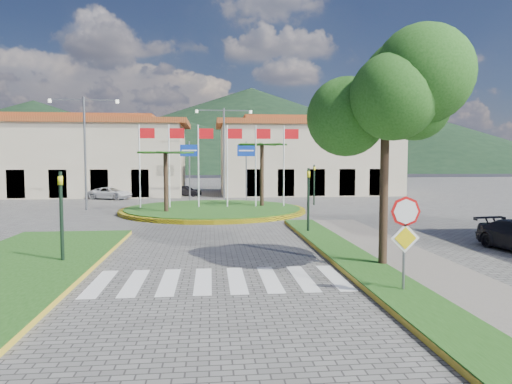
{
  "coord_description": "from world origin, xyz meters",
  "views": [
    {
      "loc": [
        -0.16,
        -9.41,
        3.6
      ],
      "look_at": [
        1.58,
        8.0,
        2.36
      ],
      "focal_mm": 32.0,
      "sensor_mm": 36.0,
      "label": 1
    }
  ],
  "objects": [
    {
      "name": "building_right",
      "position": [
        10.0,
        38.0,
        3.9
      ],
      "size": [
        19.08,
        9.54,
        8.05
      ],
      "color": "#C0B291",
      "rests_on": "ground"
    },
    {
      "name": "verge_right",
      "position": [
        4.8,
        2.0,
        0.09
      ],
      "size": [
        1.6,
        28.0,
        0.18
      ],
      "primitive_type": "cube",
      "color": "#1E4A15",
      "rests_on": "ground"
    },
    {
      "name": "street_lamp_centre",
      "position": [
        1.0,
        30.0,
        4.5
      ],
      "size": [
        4.8,
        0.16,
        8.0
      ],
      "color": "slate",
      "rests_on": "ground"
    },
    {
      "name": "street_lamp_west",
      "position": [
        -9.0,
        24.0,
        4.5
      ],
      "size": [
        4.8,
        0.16,
        8.0
      ],
      "color": "slate",
      "rests_on": "ground"
    },
    {
      "name": "direction_sign_east",
      "position": [
        3.0,
        30.97,
        3.53
      ],
      "size": [
        1.6,
        0.14,
        5.2
      ],
      "color": "slate",
      "rests_on": "ground"
    },
    {
      "name": "direction_sign_west",
      "position": [
        -2.0,
        30.97,
        3.53
      ],
      "size": [
        1.6,
        0.14,
        5.2
      ],
      "color": "slate",
      "rests_on": "ground"
    },
    {
      "name": "roundabout_island",
      "position": [
        0.0,
        22.0,
        0.17
      ],
      "size": [
        12.7,
        12.7,
        6.0
      ],
      "color": "yellow",
      "rests_on": "ground"
    },
    {
      "name": "traffic_light_right",
      "position": [
        4.5,
        12.0,
        1.94
      ],
      "size": [
        0.15,
        0.18,
        3.2
      ],
      "color": "black",
      "rests_on": "ground"
    },
    {
      "name": "hill_far_west",
      "position": [
        -55.0,
        140.0,
        11.0
      ],
      "size": [
        140.0,
        140.0,
        22.0
      ],
      "primitive_type": "cone",
      "color": "black",
      "rests_on": "ground"
    },
    {
      "name": "hill_far_east",
      "position": [
        70.0,
        135.0,
        9.0
      ],
      "size": [
        120.0,
        120.0,
        18.0
      ],
      "primitive_type": "cone",
      "color": "black",
      "rests_on": "ground"
    },
    {
      "name": "building_left",
      "position": [
        -14.0,
        38.0,
        3.9
      ],
      "size": [
        23.32,
        9.54,
        8.05
      ],
      "color": "#C0B291",
      "rests_on": "ground"
    },
    {
      "name": "crosswalk",
      "position": [
        0.0,
        4.0,
        0.01
      ],
      "size": [
        8.0,
        3.0,
        0.01
      ],
      "primitive_type": "cube",
      "color": "silver",
      "rests_on": "ground"
    },
    {
      "name": "traffic_light_left",
      "position": [
        -5.2,
        6.5,
        1.94
      ],
      "size": [
        0.15,
        0.18,
        3.2
      ],
      "color": "black",
      "rests_on": "ground"
    },
    {
      "name": "car_dark_b",
      "position": [
        9.53,
        36.98,
        0.65
      ],
      "size": [
        4.14,
        2.03,
        1.3
      ],
      "primitive_type": "imported",
      "rotation": [
        0.0,
        0.0,
        1.74
      ],
      "color": "black",
      "rests_on": "ground"
    },
    {
      "name": "deciduous_tree",
      "position": [
        5.5,
        5.0,
        5.18
      ],
      "size": [
        3.6,
        3.6,
        6.8
      ],
      "color": "black",
      "rests_on": "ground"
    },
    {
      "name": "median_left",
      "position": [
        -6.5,
        6.0,
        0.09
      ],
      "size": [
        5.0,
        14.0,
        0.18
      ],
      "primitive_type": "cube",
      "color": "#1E4A15",
      "rests_on": "ground"
    },
    {
      "name": "car_dark_a",
      "position": [
        -2.67,
        36.01,
        0.55
      ],
      "size": [
        3.51,
        2.34,
        1.11
      ],
      "primitive_type": "imported",
      "rotation": [
        0.0,
        0.0,
        1.22
      ],
      "color": "black",
      "rests_on": "ground"
    },
    {
      "name": "stop_sign",
      "position": [
        4.9,
        1.96,
        1.79
      ],
      "size": [
        0.8,
        0.11,
        2.65
      ],
      "color": "slate",
      "rests_on": "ground"
    },
    {
      "name": "white_van",
      "position": [
        -9.23,
        33.01,
        0.55
      ],
      "size": [
        4.32,
        3.13,
        1.09
      ],
      "primitive_type": "imported",
      "rotation": [
        0.0,
        0.0,
        1.19
      ],
      "color": "silver",
      "rests_on": "ground"
    },
    {
      "name": "ground",
      "position": [
        0.0,
        0.0,
        0.0
      ],
      "size": [
        160.0,
        160.0,
        0.0
      ],
      "primitive_type": "plane",
      "color": "#5A5755",
      "rests_on": "ground"
    },
    {
      "name": "traffic_light_far",
      "position": [
        8.0,
        26.0,
        1.94
      ],
      "size": [
        0.18,
        0.15,
        3.2
      ],
      "color": "black",
      "rests_on": "ground"
    },
    {
      "name": "sidewalk_right",
      "position": [
        6.0,
        2.0,
        0.07
      ],
      "size": [
        4.0,
        28.0,
        0.15
      ],
      "primitive_type": "cube",
      "color": "gray",
      "rests_on": "ground"
    },
    {
      "name": "hill_near_back",
      "position": [
        -10.0,
        130.0,
        8.0
      ],
      "size": [
        110.0,
        110.0,
        16.0
      ],
      "primitive_type": "cone",
      "color": "black",
      "rests_on": "ground"
    },
    {
      "name": "hill_far_mid",
      "position": [
        15.0,
        160.0,
        15.0
      ],
      "size": [
        180.0,
        180.0,
        30.0
      ],
      "primitive_type": "cone",
      "color": "black",
      "rests_on": "ground"
    }
  ]
}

